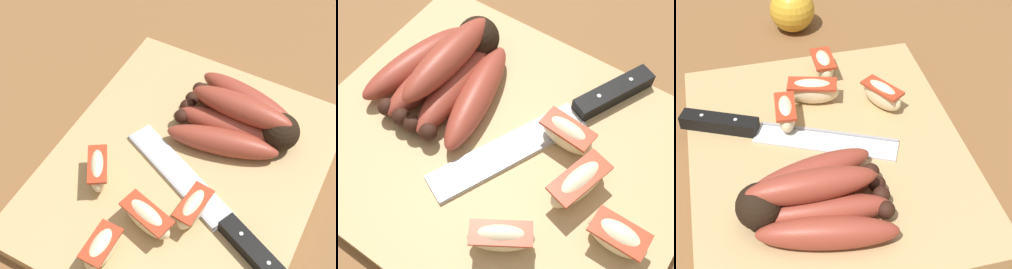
{
  "view_description": "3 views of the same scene",
  "coord_description": "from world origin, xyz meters",
  "views": [
    {
      "loc": [
        -0.34,
        -0.16,
        0.57
      ],
      "look_at": [
        0.02,
        0.03,
        0.05
      ],
      "focal_mm": 54.92,
      "sensor_mm": 36.0,
      "label": 1
    },
    {
      "loc": [
        -0.14,
        0.2,
        0.44
      ],
      "look_at": [
        -0.01,
        0.0,
        0.05
      ],
      "focal_mm": 48.21,
      "sensor_mm": 36.0,
      "label": 2
    },
    {
      "loc": [
        0.47,
        -0.09,
        0.49
      ],
      "look_at": [
        0.01,
        0.02,
        0.05
      ],
      "focal_mm": 58.05,
      "sensor_mm": 36.0,
      "label": 3
    }
  ],
  "objects": [
    {
      "name": "apple_wedge_near",
      "position": [
        -0.06,
        0.09,
        0.04
      ],
      "size": [
        0.06,
        0.05,
        0.04
      ],
      "color": "beige",
      "rests_on": "cutting_board"
    },
    {
      "name": "apple_wedge_far",
      "position": [
        -0.06,
        -0.04,
        0.04
      ],
      "size": [
        0.06,
        0.03,
        0.04
      ],
      "color": "beige",
      "rests_on": "cutting_board"
    },
    {
      "name": "cutting_board",
      "position": [
        -0.0,
        0.0,
        0.01
      ],
      "size": [
        0.4,
        0.34,
        0.02
      ],
      "primitive_type": "cube",
      "color": "tan",
      "rests_on": "ground_plane"
    },
    {
      "name": "apple_wedge_middle",
      "position": [
        -0.09,
        0.0,
        0.04
      ],
      "size": [
        0.04,
        0.08,
        0.04
      ],
      "color": "beige",
      "rests_on": "cutting_board"
    },
    {
      "name": "chefs_knife",
      "position": [
        -0.05,
        -0.08,
        0.03
      ],
      "size": [
        0.14,
        0.27,
        0.02
      ],
      "color": "silver",
      "rests_on": "cutting_board"
    },
    {
      "name": "ground_plane",
      "position": [
        0.0,
        0.0,
        0.0
      ],
      "size": [
        6.0,
        6.0,
        0.0
      ],
      "primitive_type": "plane",
      "color": "brown"
    },
    {
      "name": "banana_bunch",
      "position": [
        0.09,
        -0.04,
        0.04
      ],
      "size": [
        0.15,
        0.17,
        0.06
      ],
      "color": "black",
      "rests_on": "cutting_board"
    },
    {
      "name": "apple_wedge_extra",
      "position": [
        -0.15,
        0.03,
        0.04
      ],
      "size": [
        0.06,
        0.03,
        0.03
      ],
      "color": "beige",
      "rests_on": "cutting_board"
    }
  ]
}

